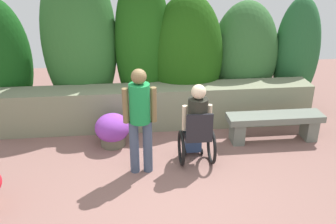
{
  "coord_description": "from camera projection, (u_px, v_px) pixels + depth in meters",
  "views": [
    {
      "loc": [
        -0.51,
        -4.63,
        3.24
      ],
      "look_at": [
        0.05,
        0.67,
        0.85
      ],
      "focal_mm": 41.0,
      "sensor_mm": 36.0,
      "label": 1
    }
  ],
  "objects": [
    {
      "name": "person_standing_companion",
      "position": [
        140.0,
        115.0,
        5.52
      ],
      "size": [
        0.49,
        0.3,
        1.64
      ],
      "rotation": [
        0.0,
        0.0,
        0.23
      ],
      "color": "#404D64",
      "rests_on": "ground"
    },
    {
      "name": "person_in_wheelchair",
      "position": [
        197.0,
        127.0,
        5.89
      ],
      "size": [
        0.53,
        0.66,
        1.33
      ],
      "rotation": [
        0.0,
        0.0,
        -0.01
      ],
      "color": "black",
      "rests_on": "ground"
    },
    {
      "name": "ground_plane",
      "position": [
        170.0,
        184.0,
        5.58
      ],
      "size": [
        11.79,
        11.79,
        0.0
      ],
      "primitive_type": "plane",
      "color": "#835C55"
    },
    {
      "name": "flower_pot_terracotta_by_wall",
      "position": [
        112.0,
        130.0,
        6.54
      ],
      "size": [
        0.59,
        0.59,
        0.57
      ],
      "color": "#635F4C",
      "rests_on": "ground"
    },
    {
      "name": "stone_retaining_wall",
      "position": [
        158.0,
        106.0,
        7.19
      ],
      "size": [
        5.77,
        0.56,
        0.78
      ],
      "primitive_type": "cube",
      "color": "gray",
      "rests_on": "ground"
    },
    {
      "name": "stone_bench",
      "position": [
        274.0,
        123.0,
        6.68
      ],
      "size": [
        1.67,
        0.4,
        0.5
      ],
      "rotation": [
        0.0,
        0.0,
        0.1
      ],
      "color": "slate",
      "rests_on": "ground"
    },
    {
      "name": "hedge_backdrop",
      "position": [
        147.0,
        51.0,
        7.41
      ],
      "size": [
        6.94,
        1.23,
        3.05
      ],
      "color": "#144A15",
      "rests_on": "ground"
    }
  ]
}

